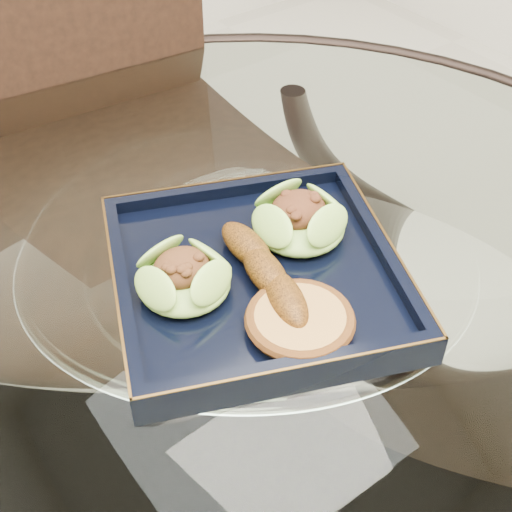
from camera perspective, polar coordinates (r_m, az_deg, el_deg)
dining_table at (r=0.83m, az=-0.59°, el=-10.38°), size 1.13×1.13×0.77m
dining_chair at (r=1.11m, az=-10.42°, el=1.81°), size 0.47×0.47×0.99m
navy_plate at (r=0.69m, az=-0.00°, el=-1.85°), size 0.35×0.35×0.02m
lettuce_wrap_left at (r=0.66m, az=-5.78°, el=-1.86°), size 0.10×0.10×0.03m
lettuce_wrap_right at (r=0.72m, az=3.50°, el=2.77°), size 0.12×0.12×0.03m
roasted_plantain at (r=0.66m, az=0.78°, el=-1.26°), size 0.06×0.15×0.03m
crumb_patty at (r=0.63m, az=3.53°, el=-5.25°), size 0.09×0.09×0.02m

